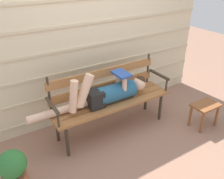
# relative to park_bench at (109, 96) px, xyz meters

# --- Properties ---
(ground_plane) EXTENTS (12.00, 12.00, 0.00)m
(ground_plane) POSITION_rel_park_bench_xyz_m (-0.00, -0.12, -0.52)
(ground_plane) COLOR #936B56
(house_siding) EXTENTS (4.01, 0.08, 2.23)m
(house_siding) POSITION_rel_park_bench_xyz_m (-0.00, 0.52, 0.59)
(house_siding) COLOR beige
(house_siding) RESTS_ON ground
(park_bench) EXTENTS (1.72, 0.46, 0.95)m
(park_bench) POSITION_rel_park_bench_xyz_m (0.00, 0.00, 0.00)
(park_bench) COLOR #9E6638
(park_bench) RESTS_ON ground
(reclining_person) EXTENTS (1.69, 0.27, 0.53)m
(reclining_person) POSITION_rel_park_bench_xyz_m (-0.07, -0.07, 0.10)
(reclining_person) COLOR #23567A
(footstool) EXTENTS (0.40, 0.27, 0.37)m
(footstool) POSITION_rel_park_bench_xyz_m (1.19, -0.70, -0.24)
(footstool) COLOR brown
(footstool) RESTS_ON ground
(potted_plant) EXTENTS (0.30, 0.30, 0.52)m
(potted_plant) POSITION_rel_park_bench_xyz_m (-1.42, -0.44, -0.25)
(potted_plant) COLOR #AD5B3D
(potted_plant) RESTS_ON ground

